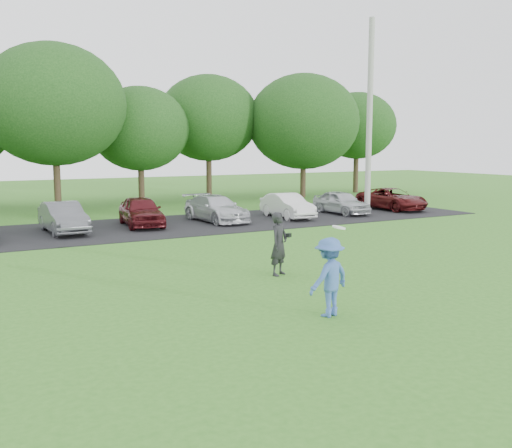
{
  "coord_description": "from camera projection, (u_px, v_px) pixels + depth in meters",
  "views": [
    {
      "loc": [
        -7.3,
        -9.76,
        3.39
      ],
      "look_at": [
        0.0,
        3.5,
        1.3
      ],
      "focal_mm": 40.0,
      "sensor_mm": 36.0,
      "label": 1
    }
  ],
  "objects": [
    {
      "name": "ground",
      "position": [
        333.0,
        302.0,
        12.42
      ],
      "size": [
        100.0,
        100.0,
        0.0
      ],
      "primitive_type": "plane",
      "color": "#337220",
      "rests_on": "ground"
    },
    {
      "name": "parking_lot",
      "position": [
        146.0,
        227.0,
        23.7
      ],
      "size": [
        32.0,
        6.5,
        0.03
      ],
      "primitive_type": "cube",
      "color": "black",
      "rests_on": "ground"
    },
    {
      "name": "utility_pole",
      "position": [
        369.0,
        118.0,
        27.62
      ],
      "size": [
        0.28,
        0.28,
        9.42
      ],
      "primitive_type": "cylinder",
      "color": "#A5A59F",
      "rests_on": "ground"
    },
    {
      "name": "frisbee_player",
      "position": [
        329.0,
        277.0,
        11.33
      ],
      "size": [
        1.14,
        0.82,
        1.84
      ],
      "color": "#3B60A8",
      "rests_on": "ground"
    },
    {
      "name": "camera_bystander",
      "position": [
        279.0,
        244.0,
        14.92
      ],
      "size": [
        0.72,
        0.64,
        1.66
      ],
      "color": "black",
      "rests_on": "ground"
    },
    {
      "name": "parked_cars",
      "position": [
        127.0,
        214.0,
        23.35
      ],
      "size": [
        28.94,
        4.78,
        1.25
      ],
      "color": "white",
      "rests_on": "parking_lot"
    },
    {
      "name": "tree_row",
      "position": [
        115.0,
        118.0,
        32.22
      ],
      "size": [
        42.39,
        9.85,
        8.64
      ],
      "color": "#38281C",
      "rests_on": "ground"
    }
  ]
}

